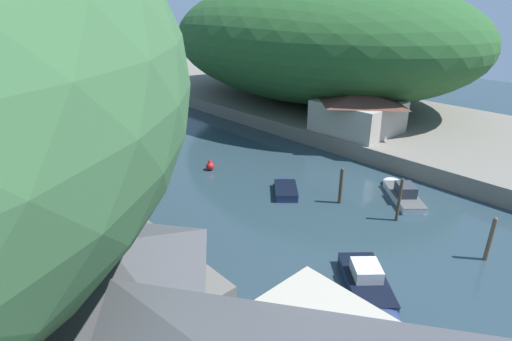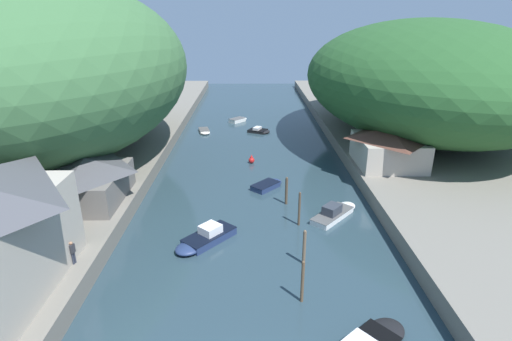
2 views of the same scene
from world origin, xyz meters
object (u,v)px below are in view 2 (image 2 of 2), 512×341
at_px(channel_buoy_near, 251,160).
at_px(boat_mid_channel, 268,185).
at_px(boat_cabin_cruiser, 239,120).
at_px(person_on_quay, 72,251).
at_px(boat_far_right_bank, 336,212).
at_px(right_bank_cottage, 389,145).
at_px(boat_red_skiff, 260,131).
at_px(boat_near_quay, 204,131).
at_px(boathouse_shed, 87,178).
at_px(boat_far_upstream, 204,239).

bearing_deg(channel_buoy_near, boat_mid_channel, -76.82).
distance_m(boat_cabin_cruiser, person_on_quay, 45.80).
height_order(boat_far_right_bank, boat_cabin_cruiser, boat_far_right_bank).
xyz_separation_m(boat_mid_channel, person_on_quay, (-13.81, -16.13, 2.22)).
relative_size(right_bank_cottage, boat_red_skiff, 2.05).
height_order(boat_far_right_bank, person_on_quay, person_on_quay).
bearing_deg(right_bank_cottage, boat_near_quay, 140.36).
bearing_deg(person_on_quay, boat_mid_channel, -26.70).
relative_size(boat_cabin_cruiser, boat_mid_channel, 0.91).
bearing_deg(boat_mid_channel, boat_cabin_cruiser, 140.44).
bearing_deg(boat_near_quay, boat_mid_channel, 99.51).
distance_m(boat_far_right_bank, boat_near_quay, 31.86).
bearing_deg(channel_buoy_near, right_bank_cottage, -17.39).
xyz_separation_m(boat_cabin_cruiser, boat_mid_channel, (3.87, -28.53, -0.03)).
bearing_deg(boathouse_shed, right_bank_cottage, 16.40).
xyz_separation_m(boat_far_upstream, boat_red_skiff, (5.22, 32.81, -0.17)).
bearing_deg(channel_buoy_near, boat_far_upstream, -101.72).
relative_size(boathouse_shed, boat_far_right_bank, 1.57).
relative_size(boathouse_shed, right_bank_cottage, 1.08).
xyz_separation_m(boat_near_quay, boat_mid_channel, (9.09, -21.46, 0.05)).
height_order(channel_buoy_near, person_on_quay, person_on_quay).
height_order(boat_near_quay, boat_red_skiff, boat_red_skiff).
relative_size(right_bank_cottage, person_on_quay, 4.75).
relative_size(boathouse_shed, person_on_quay, 5.14).
height_order(right_bank_cottage, boat_mid_channel, right_bank_cottage).
bearing_deg(boat_mid_channel, boat_far_right_bank, -5.93).
height_order(boat_near_quay, channel_buoy_near, channel_buoy_near).
distance_m(boat_far_right_bank, channel_buoy_near, 16.12).
distance_m(boat_far_upstream, channel_buoy_near, 19.11).
distance_m(boathouse_shed, boat_cabin_cruiser, 36.94).
distance_m(boat_near_quay, boat_red_skiff, 8.66).
distance_m(boathouse_shed, boat_far_upstream, 12.39).
height_order(boathouse_shed, boat_cabin_cruiser, boathouse_shed).
xyz_separation_m(right_bank_cottage, boat_far_right_bank, (-7.60, -9.43, -3.36)).
bearing_deg(boathouse_shed, boat_cabin_cruiser, 69.99).
height_order(right_bank_cottage, person_on_quay, right_bank_cottage).
bearing_deg(boat_far_right_bank, right_bank_cottage, 93.41).
xyz_separation_m(boat_near_quay, boat_red_skiff, (8.66, 0.18, 0.02)).
height_order(boathouse_shed, boat_near_quay, boathouse_shed).
xyz_separation_m(boat_red_skiff, person_on_quay, (-13.38, -37.76, 2.26)).
xyz_separation_m(right_bank_cottage, boat_red_skiff, (-13.90, 18.87, -3.51)).
height_order(boat_red_skiff, person_on_quay, person_on_quay).
relative_size(right_bank_cottage, boat_far_right_bank, 1.45).
relative_size(right_bank_cottage, channel_buoy_near, 7.27).
bearing_deg(boat_far_upstream, channel_buoy_near, -60.25).
bearing_deg(boat_red_skiff, right_bank_cottage, 61.96).
bearing_deg(right_bank_cottage, boathouse_shed, -163.60).
height_order(boat_mid_channel, channel_buoy_near, channel_buoy_near).
relative_size(boat_far_upstream, channel_buoy_near, 4.95).
distance_m(right_bank_cottage, boat_red_skiff, 23.70).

